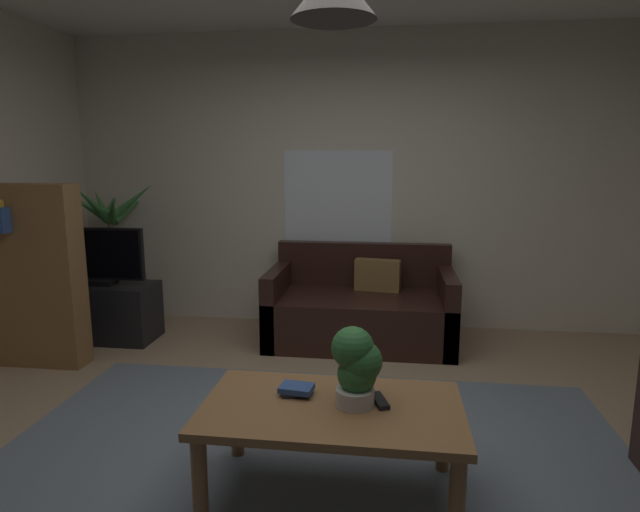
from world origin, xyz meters
TOP-DOWN VIEW (x-y plane):
  - floor at (0.00, 0.00)m, footprint 5.31×4.82m
  - rug at (0.00, -0.20)m, footprint 3.45×2.65m
  - wall_back at (0.00, 2.44)m, footprint 5.43×0.06m
  - window_pane at (-0.12, 2.41)m, footprint 1.02×0.01m
  - couch_under_window at (0.15, 1.91)m, footprint 1.58×0.88m
  - coffee_table at (0.13, -0.29)m, footprint 1.21×0.68m
  - book_on_table_0 at (-0.05, -0.20)m, footprint 0.15×0.13m
  - book_on_table_1 at (-0.05, -0.20)m, footprint 0.17×0.13m
  - remote_on_table_0 at (0.35, -0.24)m, footprint 0.10×0.17m
  - potted_plant_on_table at (0.24, -0.25)m, footprint 0.24×0.21m
  - tv_stand at (-2.10, 1.66)m, footprint 0.90×0.44m
  - tv at (-2.10, 1.64)m, footprint 0.80×0.16m
  - potted_palm_corner at (-2.25, 2.14)m, footprint 0.80×0.88m
  - bookshelf_corner at (-2.29, 1.05)m, footprint 0.70×0.31m

SIDE VIEW (x-z plane):
  - floor at x=0.00m, z-range -0.02..0.00m
  - rug at x=0.00m, z-range 0.00..0.01m
  - tv_stand at x=-2.10m, z-range 0.00..0.50m
  - couch_under_window at x=0.15m, z-range -0.14..0.68m
  - coffee_table at x=0.13m, z-range 0.16..0.62m
  - book_on_table_0 at x=-0.05m, z-range 0.46..0.48m
  - remote_on_table_0 at x=0.35m, z-range 0.46..0.48m
  - book_on_table_1 at x=-0.05m, z-range 0.48..0.51m
  - potted_plant_on_table at x=0.24m, z-range 0.47..0.84m
  - potted_palm_corner at x=-2.25m, z-range -0.03..1.35m
  - bookshelf_corner at x=-2.29m, z-range 0.01..1.41m
  - tv at x=-2.10m, z-range 0.51..1.01m
  - window_pane at x=-0.12m, z-range 0.62..1.65m
  - wall_back at x=0.00m, z-range 0.00..2.73m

